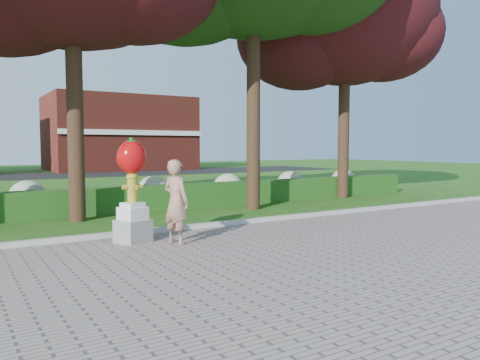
{
  "coord_description": "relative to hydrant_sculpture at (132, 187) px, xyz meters",
  "views": [
    {
      "loc": [
        -4.95,
        -7.28,
        2.06
      ],
      "look_at": [
        0.19,
        1.0,
        1.36
      ],
      "focal_mm": 35.0,
      "sensor_mm": 36.0,
      "label": 1
    }
  ],
  "objects": [
    {
      "name": "tree_far_right",
      "position": [
        10.12,
        4.38,
        5.76
      ],
      "size": [
        7.88,
        6.72,
        10.21
      ],
      "color": "black",
      "rests_on": "ground"
    },
    {
      "name": "hydrant_sculpture",
      "position": [
        0.0,
        0.0,
        0.0
      ],
      "size": [
        0.76,
        0.76,
        2.21
      ],
      "rotation": [
        0.0,
        0.0,
        0.34
      ],
      "color": "gray",
      "rests_on": "walkway"
    },
    {
      "name": "lawn_hedge",
      "position": [
        1.72,
        4.8,
        -0.81
      ],
      "size": [
        24.0,
        0.7,
        0.8
      ],
      "primitive_type": "cube",
      "color": "#1F4714",
      "rests_on": "ground"
    },
    {
      "name": "street",
      "position": [
        1.72,
        25.8,
        -1.2
      ],
      "size": [
        50.0,
        8.0,
        0.02
      ],
      "primitive_type": "cube",
      "color": "black",
      "rests_on": "ground"
    },
    {
      "name": "building_right",
      "position": [
        9.72,
        31.8,
        1.99
      ],
      "size": [
        12.0,
        8.0,
        6.4
      ],
      "primitive_type": "cube",
      "color": "maroon",
      "rests_on": "ground"
    },
    {
      "name": "ground",
      "position": [
        1.72,
        -2.2,
        -1.21
      ],
      "size": [
        100.0,
        100.0,
        0.0
      ],
      "primitive_type": "plane",
      "color": "#1D4F13",
      "rests_on": "ground"
    },
    {
      "name": "curb",
      "position": [
        1.72,
        0.8,
        -1.13
      ],
      "size": [
        40.0,
        0.18,
        0.15
      ],
      "primitive_type": "cube",
      "color": "#ADADA5",
      "rests_on": "ground"
    },
    {
      "name": "woman",
      "position": [
        0.71,
        -0.62,
        -0.29
      ],
      "size": [
        0.62,
        0.75,
        1.76
      ],
      "primitive_type": "imported",
      "rotation": [
        0.0,
        0.0,
        1.93
      ],
      "color": "#A1735C",
      "rests_on": "walkway"
    },
    {
      "name": "hydrangea_row",
      "position": [
        2.29,
        5.8,
        -0.66
      ],
      "size": [
        20.1,
        1.1,
        0.99
      ],
      "color": "#9EA47D",
      "rests_on": "ground"
    },
    {
      "name": "walkway",
      "position": [
        1.72,
        -6.2,
        -1.19
      ],
      "size": [
        40.0,
        14.0,
        0.04
      ],
      "primitive_type": "cube",
      "color": "gray",
      "rests_on": "ground"
    }
  ]
}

